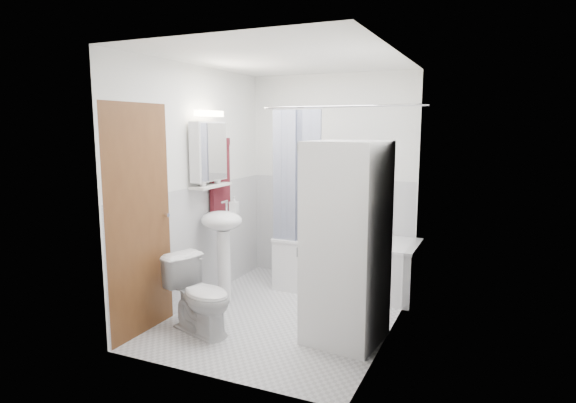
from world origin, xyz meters
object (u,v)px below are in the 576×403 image
at_px(sink, 222,235).
at_px(washer_dryer, 346,243).
at_px(toilet, 201,296).
at_px(bathtub, 347,262).

distance_m(sink, washer_dryer, 1.49).
height_order(washer_dryer, toilet, washer_dryer).
bearing_deg(toilet, bathtub, -10.05).
xyz_separation_m(bathtub, washer_dryer, (0.35, -1.22, 0.52)).
bearing_deg(bathtub, toilet, -118.13).
relative_size(sink, toilet, 1.54).
xyz_separation_m(bathtub, toilet, (-0.85, -1.59, 0.01)).
xyz_separation_m(washer_dryer, toilet, (-1.20, -0.37, -0.51)).
bearing_deg(washer_dryer, toilet, -156.41).
relative_size(bathtub, washer_dryer, 0.90).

